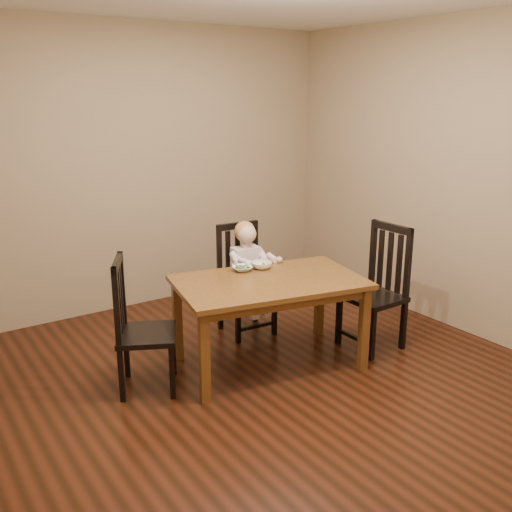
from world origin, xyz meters
TOP-DOWN VIEW (x-y plane):
  - room at (0.00, 0.00)m, footprint 4.01×4.01m
  - dining_table at (0.17, 0.17)m, footprint 1.54×1.11m
  - chair_child at (0.38, 0.84)m, footprint 0.45×0.43m
  - chair_left at (-0.80, 0.38)m, footprint 0.55×0.56m
  - chair_right at (1.12, -0.04)m, footprint 0.43×0.45m
  - toddler at (0.38, 0.79)m, footprint 0.34×0.42m
  - bowl_peas at (0.13, 0.47)m, footprint 0.20×0.20m
  - bowl_veg at (0.29, 0.44)m, footprint 0.19×0.19m
  - fork at (0.08, 0.46)m, footprint 0.08×0.10m

SIDE VIEW (x-z plane):
  - chair_child at x=0.38m, z-range -0.02..0.95m
  - chair_left at x=-0.80m, z-range -0.02..0.96m
  - chair_right at x=1.12m, z-range -0.02..1.01m
  - toddler at x=0.38m, z-range 0.33..0.87m
  - dining_table at x=0.17m, z-range 0.27..0.97m
  - bowl_peas at x=0.13m, z-range 0.70..0.74m
  - bowl_veg at x=0.29m, z-range 0.70..0.75m
  - fork at x=0.08m, z-range 0.72..0.77m
  - room at x=0.00m, z-range 0.00..2.71m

